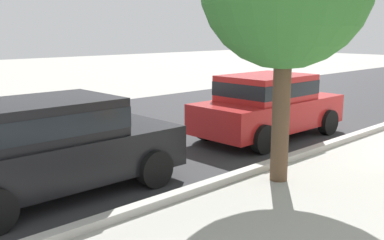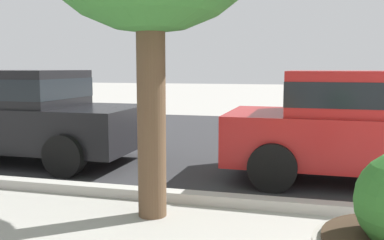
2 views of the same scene
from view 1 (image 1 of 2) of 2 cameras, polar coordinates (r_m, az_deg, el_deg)
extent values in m
cube|color=#2D2D30|center=(14.26, 2.77, 0.70)|extent=(60.00, 9.00, 0.01)
cube|color=#B2AFA8|center=(11.65, 19.48, -2.03)|extent=(60.00, 0.20, 0.12)
cylinder|color=brown|center=(7.93, 11.16, 0.77)|extent=(0.31, 0.31, 2.38)
cube|color=black|center=(7.57, -16.78, -4.50)|extent=(4.12, 1.75, 0.70)
cube|color=black|center=(7.36, -18.10, 0.18)|extent=(2.15, 1.59, 0.60)
cube|color=black|center=(7.36, -18.10, 0.18)|extent=(2.16, 1.61, 0.33)
cylinder|color=black|center=(8.98, -11.51, -3.71)|extent=(0.64, 0.23, 0.64)
cylinder|color=black|center=(7.64, -4.72, -6.17)|extent=(0.64, 0.23, 0.64)
cube|color=#B21E1E|center=(11.25, 9.75, 0.87)|extent=(4.12, 1.75, 0.70)
cube|color=#B21E1E|center=(11.04, 9.39, 4.09)|extent=(2.15, 1.59, 0.60)
cube|color=black|center=(11.04, 9.39, 4.09)|extent=(2.16, 1.61, 0.33)
cylinder|color=black|center=(12.86, 10.28, 0.81)|extent=(0.64, 0.23, 0.64)
cylinder|color=black|center=(11.94, 16.83, -0.28)|extent=(0.64, 0.23, 0.64)
cylinder|color=black|center=(10.87, 1.86, -0.90)|extent=(0.64, 0.23, 0.64)
cylinder|color=black|center=(9.77, 8.93, -2.42)|extent=(0.64, 0.23, 0.64)
camera|label=2|loc=(8.07, 44.48, 0.92)|focal=40.30mm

